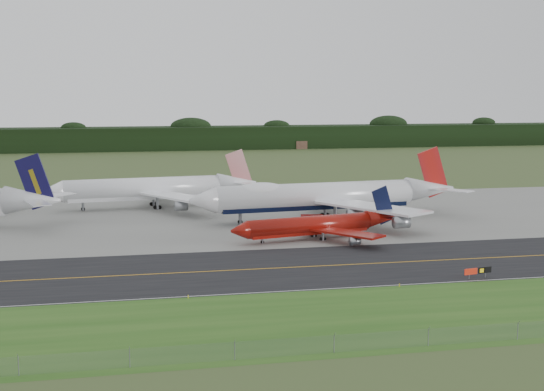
{
  "coord_description": "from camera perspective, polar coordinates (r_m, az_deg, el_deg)",
  "views": [
    {
      "loc": [
        -42.96,
        -131.6,
        31.02
      ],
      "look_at": [
        -11.01,
        22.0,
        9.3
      ],
      "focal_mm": 50.0,
      "sensor_mm": 36.0,
      "label": 1
    }
  ],
  "objects": [
    {
      "name": "taxiway",
      "position": [
        138.16,
        6.71,
        -5.15
      ],
      "size": [
        400.0,
        32.0,
        0.02
      ],
      "primitive_type": "cube",
      "color": "black",
      "rests_on": "ground"
    },
    {
      "name": "perimeter_fence",
      "position": [
        98.64,
        14.94,
        -10.05
      ],
      "size": [
        320.0,
        0.1,
        320.0
      ],
      "color": "slate",
      "rests_on": "ground"
    },
    {
      "name": "edge_marker_center",
      "position": [
        123.36,
        9.57,
        -6.68
      ],
      "size": [
        0.16,
        0.16,
        0.5
      ],
      "primitive_type": "cylinder",
      "color": "yellow",
      "rests_on": "ground"
    },
    {
      "name": "jet_red_737",
      "position": [
        160.11,
        3.49,
        -2.25
      ],
      "size": [
        38.75,
        31.11,
        10.52
      ],
      "color": "maroon",
      "rests_on": "ground"
    },
    {
      "name": "apron",
      "position": [
        190.13,
        1.47,
        -1.51
      ],
      "size": [
        400.0,
        78.0,
        0.01
      ],
      "primitive_type": "cube",
      "color": "gray",
      "rests_on": "ground"
    },
    {
      "name": "taxiway_centreline",
      "position": [
        138.16,
        6.71,
        -5.14
      ],
      "size": [
        400.0,
        0.4,
        0.0
      ],
      "primitive_type": "cube",
      "color": "orange",
      "rests_on": "taxiway"
    },
    {
      "name": "edge_marker_left",
      "position": [
        115.73,
        -6.33,
        -7.59
      ],
      "size": [
        0.16,
        0.16,
        0.5
      ],
      "primitive_type": "cylinder",
      "color": "yellow",
      "rests_on": "ground"
    },
    {
      "name": "jet_ba_747",
      "position": [
        183.13,
        3.97,
        -0.04
      ],
      "size": [
        68.39,
        56.39,
        17.18
      ],
      "color": "white",
      "rests_on": "ground"
    },
    {
      "name": "horizon_treeline",
      "position": [
        408.43,
        -5.71,
        4.26
      ],
      "size": [
        700.0,
        25.0,
        12.0
      ],
      "color": "black",
      "rests_on": "ground"
    },
    {
      "name": "grass_verge",
      "position": [
        110.18,
        11.86,
        -8.64
      ],
      "size": [
        400.0,
        30.0,
        0.01
      ],
      "primitive_type": "cube",
      "color": "#275318",
      "rests_on": "ground"
    },
    {
      "name": "ground",
      "position": [
        141.87,
        6.2,
        -4.8
      ],
      "size": [
        600.0,
        600.0,
        0.0
      ],
      "primitive_type": "plane",
      "color": "#394B23",
      "rests_on": "ground"
    },
    {
      "name": "jet_star_tail",
      "position": [
        204.64,
        -8.86,
        0.49
      ],
      "size": [
        57.42,
        47.77,
        15.14
      ],
      "color": "white",
      "rests_on": "ground"
    },
    {
      "name": "taxiway_sign",
      "position": [
        131.32,
        15.24,
        -5.5
      ],
      "size": [
        5.3,
        1.23,
        1.79
      ],
      "color": "slate",
      "rests_on": "ground"
    },
    {
      "name": "taxiway_edge_line",
      "position": [
        123.98,
        8.98,
        -6.69
      ],
      "size": [
        400.0,
        0.25,
        0.0
      ],
      "primitive_type": "cube",
      "color": "silver",
      "rests_on": "taxiway"
    }
  ]
}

